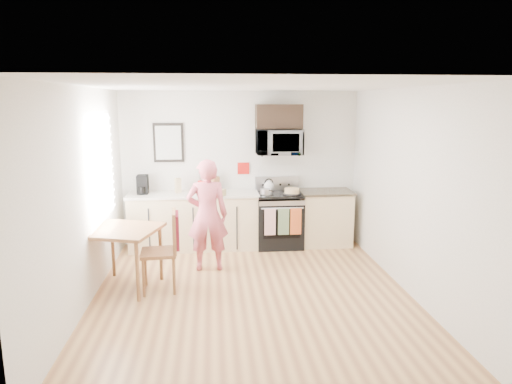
{
  "coord_description": "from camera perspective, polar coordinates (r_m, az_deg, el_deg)",
  "views": [
    {
      "loc": [
        -0.48,
        -5.44,
        2.42
      ],
      "look_at": [
        0.14,
        1.0,
        1.14
      ],
      "focal_mm": 32.0,
      "sensor_mm": 36.0,
      "label": 1
    }
  ],
  "objects": [
    {
      "name": "chair",
      "position": [
        6.0,
        -10.72,
        -5.85
      ],
      "size": [
        0.52,
        0.48,
        1.05
      ],
      "rotation": [
        0.0,
        0.0,
        0.08
      ],
      "color": "brown",
      "rests_on": "floor"
    },
    {
      "name": "countertop_left",
      "position": [
        7.59,
        -7.84,
        -0.28
      ],
      "size": [
        2.14,
        0.64,
        0.04
      ],
      "primitive_type": "cube",
      "color": "beige",
      "rests_on": "cabinet_left"
    },
    {
      "name": "left_wall",
      "position": [
        5.75,
        -20.74,
        -0.73
      ],
      "size": [
        0.04,
        4.6,
        2.6
      ],
      "primitive_type": "cube",
      "color": "white",
      "rests_on": "floor"
    },
    {
      "name": "dining_table",
      "position": [
        6.18,
        -16.3,
        -5.25
      ],
      "size": [
        0.94,
        0.94,
        0.81
      ],
      "rotation": [
        0.0,
        0.0,
        -0.29
      ],
      "color": "brown",
      "rests_on": "floor"
    },
    {
      "name": "kettle",
      "position": [
        7.74,
        1.62,
        0.78
      ],
      "size": [
        0.17,
        0.17,
        0.22
      ],
      "color": "white",
      "rests_on": "range"
    },
    {
      "name": "right_wall",
      "position": [
        6.08,
        18.65,
        0.02
      ],
      "size": [
        0.04,
        4.6,
        2.6
      ],
      "primitive_type": "cube",
      "color": "white",
      "rests_on": "floor"
    },
    {
      "name": "front_wall",
      "position": [
        3.36,
        3.01,
        -8.2
      ],
      "size": [
        4.0,
        0.04,
        2.6
      ],
      "primitive_type": "cube",
      "color": "white",
      "rests_on": "floor"
    },
    {
      "name": "cake",
      "position": [
        7.52,
        4.52,
        0.09
      ],
      "size": [
        0.3,
        0.3,
        0.1
      ],
      "color": "black",
      "rests_on": "range"
    },
    {
      "name": "cabinet_left",
      "position": [
        7.7,
        -7.75,
        -3.71
      ],
      "size": [
        2.1,
        0.6,
        0.9
      ],
      "primitive_type": "cube",
      "color": "beige",
      "rests_on": "floor"
    },
    {
      "name": "wall_art",
      "position": [
        7.77,
        -10.89,
        6.08
      ],
      "size": [
        0.5,
        0.04,
        0.65
      ],
      "color": "black",
      "rests_on": "back_wall"
    },
    {
      "name": "milk_carton",
      "position": [
        7.64,
        -9.72,
        0.81
      ],
      "size": [
        0.12,
        0.12,
        0.24
      ],
      "primitive_type": "cube",
      "rotation": [
        0.0,
        0.0,
        0.35
      ],
      "color": "tan",
      "rests_on": "countertop_left"
    },
    {
      "name": "wall_trivet",
      "position": [
        7.82,
        -1.59,
        2.98
      ],
      "size": [
        0.2,
        0.02,
        0.2
      ],
      "primitive_type": "cube",
      "color": "red",
      "rests_on": "back_wall"
    },
    {
      "name": "knife_block",
      "position": [
        7.74,
        -5.2,
        1.07
      ],
      "size": [
        0.18,
        0.19,
        0.24
      ],
      "primitive_type": "cube",
      "rotation": [
        0.0,
        0.0,
        0.55
      ],
      "color": "brown",
      "rests_on": "countertop_left"
    },
    {
      "name": "cabinet_right",
      "position": [
        7.92,
        8.61,
        -3.3
      ],
      "size": [
        0.84,
        0.6,
        0.9
      ],
      "primitive_type": "cube",
      "color": "beige",
      "rests_on": "floor"
    },
    {
      "name": "back_wall",
      "position": [
        7.83,
        -1.96,
        2.99
      ],
      "size": [
        4.0,
        0.04,
        2.6
      ],
      "primitive_type": "cube",
      "color": "white",
      "rests_on": "floor"
    },
    {
      "name": "pot",
      "position": [
        7.46,
        1.3,
        0.04
      ],
      "size": [
        0.2,
        0.32,
        0.1
      ],
      "rotation": [
        0.0,
        0.0,
        0.42
      ],
      "color": "#AAABAF",
      "rests_on": "range"
    },
    {
      "name": "range",
      "position": [
        7.75,
        2.89,
        -3.62
      ],
      "size": [
        0.76,
        0.7,
        1.16
      ],
      "color": "black",
      "rests_on": "floor"
    },
    {
      "name": "bread_bag",
      "position": [
        7.36,
        -4.98,
        -0.01
      ],
      "size": [
        0.32,
        0.26,
        0.11
      ],
      "primitive_type": "cube",
      "rotation": [
        0.0,
        0.0,
        -0.54
      ],
      "color": "tan",
      "rests_on": "countertop_left"
    },
    {
      "name": "ceiling",
      "position": [
        5.46,
        -0.5,
        13.12
      ],
      "size": [
        4.0,
        4.6,
        0.04
      ],
      "primitive_type": "cube",
      "color": "white",
      "rests_on": "back_wall"
    },
    {
      "name": "coffee_maker",
      "position": [
        7.66,
        -13.99,
        0.85
      ],
      "size": [
        0.17,
        0.26,
        0.31
      ],
      "rotation": [
        0.0,
        0.0,
        -0.0
      ],
      "color": "black",
      "rests_on": "countertop_left"
    },
    {
      "name": "person",
      "position": [
        6.61,
        -6.1,
        -2.9
      ],
      "size": [
        0.6,
        0.4,
        1.63
      ],
      "primitive_type": "imported",
      "rotation": [
        0.0,
        0.0,
        3.16
      ],
      "color": "#C9374A",
      "rests_on": "floor"
    },
    {
      "name": "fruit_bowl",
      "position": [
        7.65,
        -6.84,
        0.31
      ],
      "size": [
        0.25,
        0.25,
        0.11
      ],
      "color": "white",
      "rests_on": "countertop_left"
    },
    {
      "name": "window",
      "position": [
        6.47,
        -18.76,
        2.9
      ],
      "size": [
        0.06,
        1.4,
        1.5
      ],
      "color": "white",
      "rests_on": "left_wall"
    },
    {
      "name": "upper_cabinet",
      "position": [
        7.65,
        2.86,
        9.41
      ],
      "size": [
        0.76,
        0.35,
        0.4
      ],
      "primitive_type": "cube",
      "color": "black",
      "rests_on": "back_wall"
    },
    {
      "name": "utensil_crock",
      "position": [
        7.77,
        -6.79,
        1.37
      ],
      "size": [
        0.13,
        0.13,
        0.4
      ],
      "color": "red",
      "rests_on": "countertop_left"
    },
    {
      "name": "microwave",
      "position": [
        7.63,
        2.88,
        6.24
      ],
      "size": [
        0.76,
        0.51,
        0.42
      ],
      "primitive_type": "imported",
      "color": "#AAABAF",
      "rests_on": "back_wall"
    },
    {
      "name": "countertop_right",
      "position": [
        7.82,
        8.71,
        0.03
      ],
      "size": [
        0.88,
        0.64,
        0.04
      ],
      "primitive_type": "cube",
      "color": "black",
      "rests_on": "cabinet_right"
    },
    {
      "name": "floor",
      "position": [
        5.97,
        -0.46,
        -12.69
      ],
      "size": [
        4.6,
        4.6,
        0.0
      ],
      "primitive_type": "plane",
      "color": "brown",
      "rests_on": "ground"
    }
  ]
}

